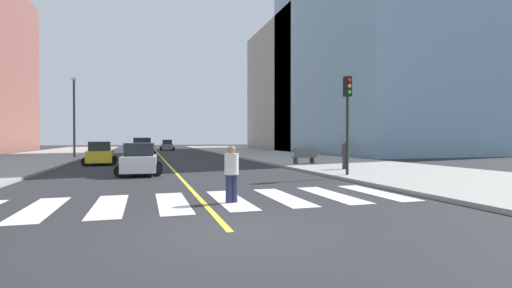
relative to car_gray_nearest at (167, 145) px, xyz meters
name	(u,v)px	position (x,y,z in m)	size (l,w,h in m)	color
ground_plane	(230,232)	(-1.90, -55.14, -0.83)	(220.00, 220.00, 0.00)	#28282B
sidewalk_kerb_east	(321,161)	(10.30, -35.14, -0.75)	(10.00, 120.00, 0.15)	#9E9B93
crosswalk_paint	(202,201)	(-1.90, -51.14, -0.82)	(13.50, 4.00, 0.01)	silver
lane_divider_paint	(159,154)	(-1.90, -15.14, -0.82)	(0.16, 80.00, 0.01)	yellow
parking_garage_concrete	(311,89)	(26.12, 0.06, 10.33)	(18.00, 24.00, 22.30)	#9E9B93
car_gray_nearest	(167,145)	(0.00, 0.00, 0.00)	(2.55, 4.00, 1.77)	slate
car_black_second	(142,148)	(-3.83, -21.06, 0.13)	(2.87, 4.60, 2.05)	black
car_white_third	(140,160)	(-3.85, -41.71, -0.02)	(2.52, 3.93, 1.72)	silver
car_yellow_fourth	(100,154)	(-6.80, -32.71, -0.01)	(2.54, 3.96, 1.74)	gold
traffic_light_near_corner	(348,106)	(6.12, -46.31, 2.77)	(0.36, 0.41, 4.91)	black
park_bench	(304,156)	(7.38, -38.34, -0.14)	(1.84, 0.72, 1.12)	#47474C
pedestrian_crossing	(232,171)	(-1.06, -51.66, 0.14)	(0.43, 0.43, 1.75)	#232847
pedestrian_waiting_east	(345,153)	(7.83, -43.22, 0.25)	(0.42, 0.42, 1.69)	#38383D
street_lamp	(74,110)	(-10.13, -23.22, 3.89)	(0.44, 0.44, 7.79)	#38383D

